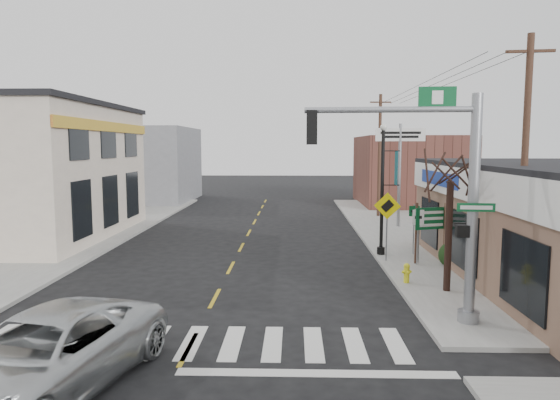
{
  "coord_description": "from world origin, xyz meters",
  "views": [
    {
      "loc": [
        2.51,
        -11.37,
        4.83
      ],
      "look_at": [
        1.99,
        7.24,
        2.8
      ],
      "focal_mm": 32.0,
      "sensor_mm": 36.0,
      "label": 1
    }
  ],
  "objects_px": {
    "suv": "(44,355)",
    "utility_pole_far": "(379,154)",
    "traffic_signal_pole": "(445,184)",
    "dance_center_sign": "(400,148)",
    "fire_hydrant": "(407,272)",
    "utility_pole_near": "(524,165)",
    "guide_sign": "(431,224)",
    "bare_tree": "(451,161)",
    "lamp_post": "(384,180)"
  },
  "relations": [
    {
      "from": "suv",
      "to": "dance_center_sign",
      "type": "distance_m",
      "value": 23.11
    },
    {
      "from": "guide_sign",
      "to": "bare_tree",
      "type": "xyz_separation_m",
      "value": [
        -0.46,
        -3.74,
        2.61
      ]
    },
    {
      "from": "suv",
      "to": "utility_pole_far",
      "type": "xyz_separation_m",
      "value": [
        10.52,
        24.34,
        3.48
      ]
    },
    {
      "from": "dance_center_sign",
      "to": "utility_pole_near",
      "type": "bearing_deg",
      "value": -82.85
    },
    {
      "from": "guide_sign",
      "to": "dance_center_sign",
      "type": "bearing_deg",
      "value": 67.87
    },
    {
      "from": "fire_hydrant",
      "to": "lamp_post",
      "type": "xyz_separation_m",
      "value": [
        -0.04,
        4.52,
        2.89
      ]
    },
    {
      "from": "guide_sign",
      "to": "utility_pole_far",
      "type": "relative_size",
      "value": 0.3
    },
    {
      "from": "traffic_signal_pole",
      "to": "lamp_post",
      "type": "bearing_deg",
      "value": 94.66
    },
    {
      "from": "guide_sign",
      "to": "lamp_post",
      "type": "distance_m",
      "value": 2.86
    },
    {
      "from": "suv",
      "to": "fire_hydrant",
      "type": "xyz_separation_m",
      "value": [
        8.73,
        7.76,
        -0.29
      ]
    },
    {
      "from": "dance_center_sign",
      "to": "bare_tree",
      "type": "bearing_deg",
      "value": -91.39
    },
    {
      "from": "traffic_signal_pole",
      "to": "bare_tree",
      "type": "height_order",
      "value": "traffic_signal_pole"
    },
    {
      "from": "lamp_post",
      "to": "fire_hydrant",
      "type": "bearing_deg",
      "value": -73.14
    },
    {
      "from": "guide_sign",
      "to": "lamp_post",
      "type": "relative_size",
      "value": 0.44
    },
    {
      "from": "traffic_signal_pole",
      "to": "fire_hydrant",
      "type": "height_order",
      "value": "traffic_signal_pole"
    },
    {
      "from": "lamp_post",
      "to": "dance_center_sign",
      "type": "relative_size",
      "value": 0.94
    },
    {
      "from": "utility_pole_far",
      "to": "guide_sign",
      "type": "bearing_deg",
      "value": -93.47
    },
    {
      "from": "guide_sign",
      "to": "dance_center_sign",
      "type": "relative_size",
      "value": 0.41
    },
    {
      "from": "lamp_post",
      "to": "utility_pole_near",
      "type": "relative_size",
      "value": 0.7
    },
    {
      "from": "utility_pole_near",
      "to": "utility_pole_far",
      "type": "bearing_deg",
      "value": 100.46
    },
    {
      "from": "suv",
      "to": "traffic_signal_pole",
      "type": "distance_m",
      "value": 10.1
    },
    {
      "from": "utility_pole_far",
      "to": "fire_hydrant",
      "type": "bearing_deg",
      "value": -98.69
    },
    {
      "from": "utility_pole_near",
      "to": "dance_center_sign",
      "type": "bearing_deg",
      "value": 99.96
    },
    {
      "from": "traffic_signal_pole",
      "to": "utility_pole_near",
      "type": "height_order",
      "value": "utility_pole_near"
    },
    {
      "from": "bare_tree",
      "to": "utility_pole_near",
      "type": "height_order",
      "value": "utility_pole_near"
    },
    {
      "from": "fire_hydrant",
      "to": "dance_center_sign",
      "type": "bearing_deg",
      "value": 79.66
    },
    {
      "from": "fire_hydrant",
      "to": "dance_center_sign",
      "type": "height_order",
      "value": "dance_center_sign"
    },
    {
      "from": "fire_hydrant",
      "to": "utility_pole_near",
      "type": "distance_m",
      "value": 5.1
    },
    {
      "from": "guide_sign",
      "to": "utility_pole_near",
      "type": "relative_size",
      "value": 0.31
    },
    {
      "from": "dance_center_sign",
      "to": "guide_sign",
      "type": "bearing_deg",
      "value": -90.53
    },
    {
      "from": "traffic_signal_pole",
      "to": "lamp_post",
      "type": "distance_m",
      "value": 8.36
    },
    {
      "from": "lamp_post",
      "to": "bare_tree",
      "type": "xyz_separation_m",
      "value": [
        1.14,
        -5.43,
        0.96
      ]
    },
    {
      "from": "suv",
      "to": "fire_hydrant",
      "type": "bearing_deg",
      "value": 55.32
    },
    {
      "from": "suv",
      "to": "utility_pole_near",
      "type": "height_order",
      "value": "utility_pole_near"
    },
    {
      "from": "bare_tree",
      "to": "fire_hydrant",
      "type": "bearing_deg",
      "value": 140.39
    },
    {
      "from": "traffic_signal_pole",
      "to": "utility_pole_far",
      "type": "bearing_deg",
      "value": 89.12
    },
    {
      "from": "guide_sign",
      "to": "utility_pole_near",
      "type": "height_order",
      "value": "utility_pole_near"
    },
    {
      "from": "fire_hydrant",
      "to": "utility_pole_far",
      "type": "bearing_deg",
      "value": 83.82
    },
    {
      "from": "bare_tree",
      "to": "utility_pole_near",
      "type": "distance_m",
      "value": 2.11
    },
    {
      "from": "lamp_post",
      "to": "utility_pole_far",
      "type": "xyz_separation_m",
      "value": [
        1.83,
        12.05,
        0.88
      ]
    },
    {
      "from": "dance_center_sign",
      "to": "utility_pole_near",
      "type": "height_order",
      "value": "utility_pole_near"
    },
    {
      "from": "fire_hydrant",
      "to": "utility_pole_near",
      "type": "height_order",
      "value": "utility_pole_near"
    },
    {
      "from": "traffic_signal_pole",
      "to": "dance_center_sign",
      "type": "height_order",
      "value": "traffic_signal_pole"
    },
    {
      "from": "dance_center_sign",
      "to": "utility_pole_far",
      "type": "height_order",
      "value": "utility_pole_far"
    },
    {
      "from": "fire_hydrant",
      "to": "bare_tree",
      "type": "distance_m",
      "value": 4.1
    },
    {
      "from": "bare_tree",
      "to": "utility_pole_far",
      "type": "relative_size",
      "value": 0.66
    },
    {
      "from": "guide_sign",
      "to": "utility_pole_far",
      "type": "distance_m",
      "value": 13.97
    },
    {
      "from": "suv",
      "to": "dance_center_sign",
      "type": "bearing_deg",
      "value": 74.92
    },
    {
      "from": "utility_pole_near",
      "to": "suv",
      "type": "bearing_deg",
      "value": -145.97
    },
    {
      "from": "bare_tree",
      "to": "dance_center_sign",
      "type": "bearing_deg",
      "value": 85.09
    }
  ]
}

